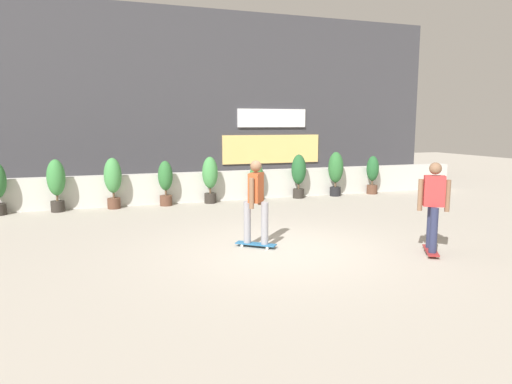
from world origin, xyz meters
The scene contains 13 objects.
ground_plane centered at (0.00, 0.00, 0.00)m, with size 48.00×48.00×0.00m, color #A8A093.
planter_wall centered at (0.00, 6.00, 0.45)m, with size 18.00×0.40×0.90m, color beige.
building_backdrop centered at (0.01, 10.00, 3.25)m, with size 20.00×2.08×6.50m.
potted_plant_1 centered at (-4.33, 5.55, 0.83)m, with size 0.48×0.48×1.43m.
potted_plant_2 centered at (-2.86, 5.55, 0.83)m, with size 0.48×0.48×1.44m.
potted_plant_3 centered at (-1.39, 5.55, 0.74)m, with size 0.42×0.42×1.32m.
potted_plant_4 centered at (-0.06, 5.55, 0.80)m, with size 0.47×0.47×1.40m.
potted_plant_5 centered at (1.42, 5.55, 0.69)m, with size 0.39×0.39×1.26m.
potted_plant_6 centered at (2.86, 5.55, 0.81)m, with size 0.47×0.47×1.41m.
potted_plant_7 centered at (4.20, 5.55, 0.85)m, with size 0.50×0.50×1.46m.
potted_plant_8 centered at (5.63, 5.55, 0.72)m, with size 0.41×0.41×1.30m.
skater_foreground centered at (-0.42, 0.30, 0.94)m, with size 0.75×0.66×1.70m.
skater_far_right centered at (2.48, -1.21, 0.94)m, with size 0.59×0.79×1.70m.
Camera 1 is at (-3.30, -7.98, 2.38)m, focal length 32.48 mm.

